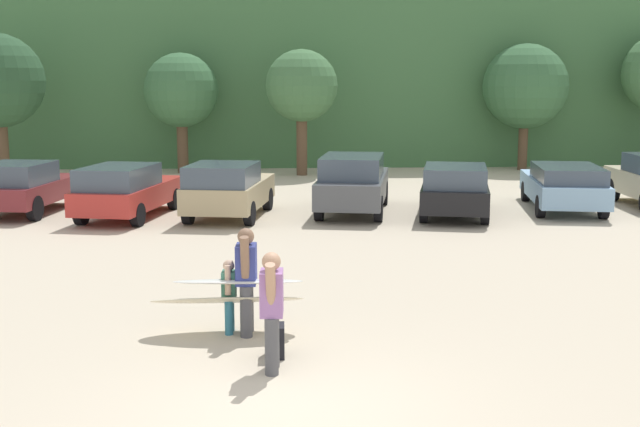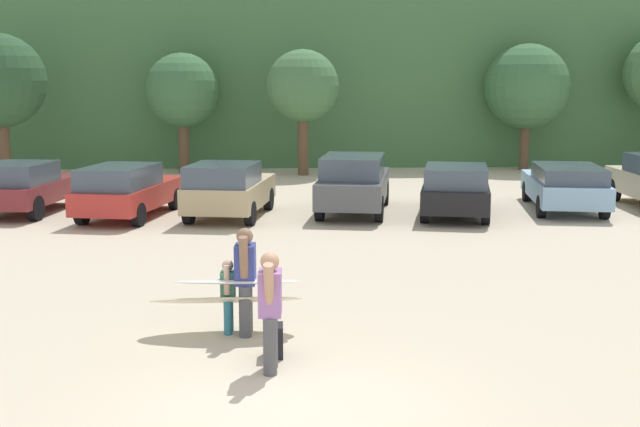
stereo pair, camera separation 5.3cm
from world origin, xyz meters
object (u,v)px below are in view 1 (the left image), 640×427
object	(u,v)px
parked_car_tan	(228,189)
surfboard_cream	(227,300)
person_child	(229,292)
surfboard_white	(238,281)
parked_car_maroon	(24,186)
parked_car_sky_blue	(564,185)
parked_car_dark_gray	(353,182)
backpack_dropped	(276,341)
person_adult	(246,275)
parked_car_black	(455,189)
parked_car_red	(126,190)
person_companion	(272,305)

from	to	relation	value
parked_car_tan	surfboard_cream	distance (m)	10.25
person_child	surfboard_white	size ratio (longest dim) A/B	0.57
parked_car_maroon	parked_car_sky_blue	size ratio (longest dim) A/B	0.87
surfboard_white	parked_car_maroon	bearing A→B (deg)	-58.01
parked_car_dark_gray	surfboard_white	world-z (taller)	parked_car_dark_gray
surfboard_cream	backpack_dropped	xyz separation A→B (m)	(0.73, -1.05, -0.29)
parked_car_tan	parked_car_sky_blue	bearing A→B (deg)	-75.41
person_adult	parked_car_tan	bearing A→B (deg)	-82.58
person_child	backpack_dropped	xyz separation A→B (m)	(0.70, -1.09, -0.41)
parked_car_dark_gray	person_adult	bearing A→B (deg)	176.82
parked_car_maroon	parked_car_black	bearing A→B (deg)	-86.64
parked_car_dark_gray	person_child	bearing A→B (deg)	175.42
parked_car_maroon	person_adult	size ratio (longest dim) A/B	2.61
parked_car_red	surfboard_white	world-z (taller)	parked_car_red
parked_car_sky_blue	surfboard_cream	size ratio (longest dim) A/B	2.10
parked_car_sky_blue	parked_car_red	bearing A→B (deg)	102.88
person_adult	parked_car_black	bearing A→B (deg)	-115.35
parked_car_dark_gray	backpack_dropped	xyz separation A→B (m)	(-2.15, -11.96, -0.66)
parked_car_maroon	person_companion	world-z (taller)	person_companion
person_adult	parked_car_maroon	bearing A→B (deg)	-56.84
person_adult	surfboard_cream	world-z (taller)	person_adult
parked_car_dark_gray	person_adult	xyz separation A→B (m)	(-2.58, -10.94, 0.03)
parked_car_dark_gray	parked_car_black	distance (m)	2.87
person_companion	surfboard_white	size ratio (longest dim) A/B	0.81
parked_car_sky_blue	surfboard_white	world-z (taller)	parked_car_sky_blue
parked_car_black	backpack_dropped	size ratio (longest dim) A/B	10.43
parked_car_sky_blue	surfboard_white	bearing A→B (deg)	150.89
parked_car_black	person_child	bearing A→B (deg)	163.60
parked_car_maroon	surfboard_white	size ratio (longest dim) A/B	2.16
parked_car_maroon	parked_car_red	distance (m)	3.17
backpack_dropped	parked_car_maroon	bearing A→B (deg)	120.35
person_child	surfboard_cream	distance (m)	0.13
surfboard_white	parked_car_dark_gray	bearing A→B (deg)	-102.45
parked_car_red	backpack_dropped	distance (m)	12.15
parked_car_red	person_adult	bearing A→B (deg)	-148.68
parked_car_dark_gray	person_companion	world-z (taller)	parked_car_dark_gray
parked_car_red	surfboard_cream	bearing A→B (deg)	-150.07
surfboard_cream	parked_car_sky_blue	bearing A→B (deg)	-130.90
parked_car_black	surfboard_white	bearing A→B (deg)	164.33
person_adult	person_companion	xyz separation A→B (m)	(0.39, -1.57, -0.01)
person_child	person_companion	xyz separation A→B (m)	(0.66, -1.64, 0.26)
parked_car_maroon	parked_car_tan	world-z (taller)	parked_car_tan
parked_car_maroon	person_adult	world-z (taller)	person_adult
parked_car_tan	person_child	size ratio (longest dim) A/B	3.73
parked_car_maroon	parked_car_dark_gray	bearing A→B (deg)	-84.11
parked_car_sky_blue	person_child	world-z (taller)	parked_car_sky_blue
person_adult	surfboard_white	size ratio (longest dim) A/B	0.83
person_adult	surfboard_cream	bearing A→B (deg)	-4.56
parked_car_red	parked_car_sky_blue	xyz separation A→B (m)	(12.48, 0.72, -0.04)
parked_car_maroon	parked_car_sky_blue	xyz separation A→B (m)	(15.52, -0.17, -0.04)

